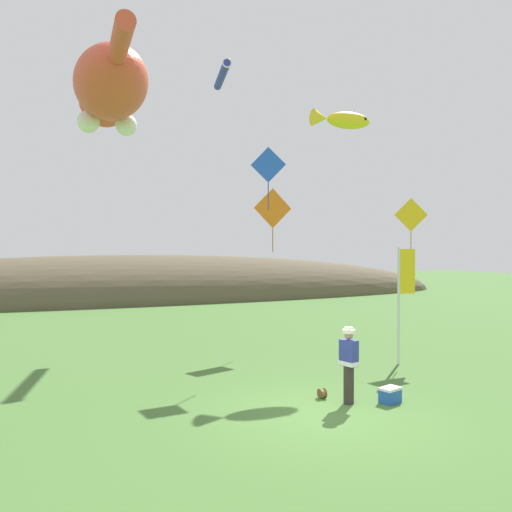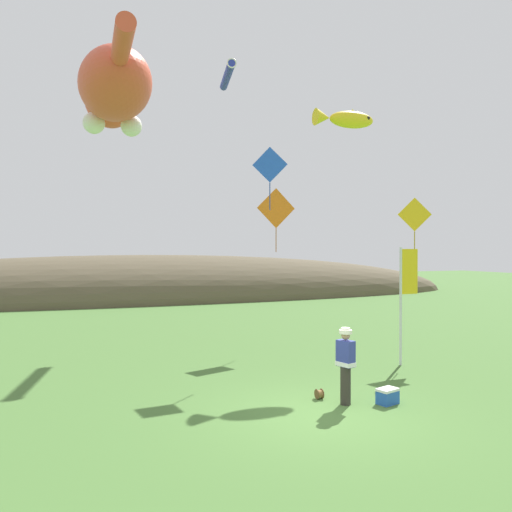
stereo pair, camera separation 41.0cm
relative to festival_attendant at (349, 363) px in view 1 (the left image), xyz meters
The scene contains 12 objects.
ground_plane 1.37m from the festival_attendant, 153.27° to the right, with size 120.00×120.00×0.00m, color #477033.
distant_hill_ridge 27.36m from the festival_attendant, 91.83° to the left, with size 53.00×11.26×6.44m.
festival_attendant is the anchor object (origin of this frame).
kite_spool 1.09m from the festival_attendant, 121.61° to the left, with size 0.15×0.24×0.24m.
picnic_cooler 1.25m from the festival_attendant, 17.91° to the right, with size 0.56×0.46×0.36m.
festival_banner_pole 4.95m from the festival_attendant, 36.77° to the left, with size 0.66×0.08×3.65m.
kite_giant_cat 14.07m from the festival_attendant, 113.06° to the left, with size 2.82×9.50×2.88m.
kite_fish_windsock 9.54m from the festival_attendant, 59.62° to the left, with size 2.26×0.75×0.69m.
kite_tube_streamer 16.20m from the festival_attendant, 85.68° to the left, with size 0.97×3.24×0.44m.
kite_diamond_blue 7.43m from the festival_attendant, 87.87° to the left, with size 1.02×0.59×2.06m.
kite_diamond_orange 8.67m from the festival_attendant, 79.41° to the left, with size 1.52×0.10×2.42m.
kite_diamond_gold 7.66m from the festival_attendant, 38.77° to the left, with size 1.08×0.46×2.06m.
Camera 1 is at (-5.44, -9.41, 3.55)m, focal length 35.00 mm.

